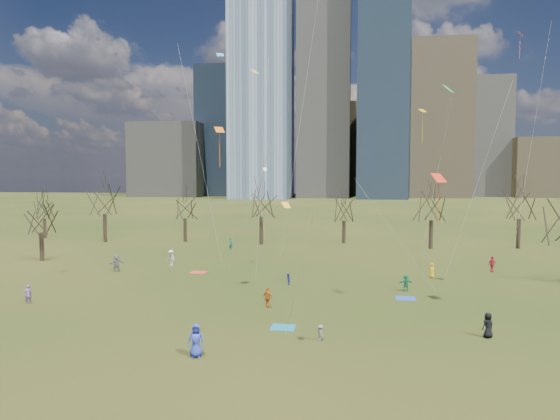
# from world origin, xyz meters

# --- Properties ---
(ground) EXTENTS (500.00, 500.00, 0.00)m
(ground) POSITION_xyz_m (0.00, 0.00, 0.00)
(ground) COLOR black
(ground) RESTS_ON ground
(downtown_skyline) EXTENTS (212.50, 78.00, 118.00)m
(downtown_skyline) POSITION_xyz_m (-2.43, 210.64, 39.01)
(downtown_skyline) COLOR slate
(downtown_skyline) RESTS_ON ground
(bare_tree_row) EXTENTS (113.04, 29.80, 9.50)m
(bare_tree_row) POSITION_xyz_m (-0.09, 37.22, 6.12)
(bare_tree_row) COLOR black
(bare_tree_row) RESTS_ON ground
(blanket_teal) EXTENTS (1.60, 1.50, 0.03)m
(blanket_teal) POSITION_xyz_m (1.94, 0.39, 0.01)
(blanket_teal) COLOR #176B8F
(blanket_teal) RESTS_ON ground
(blanket_navy) EXTENTS (1.60, 1.50, 0.03)m
(blanket_navy) POSITION_xyz_m (10.75, 9.67, 0.01)
(blanket_navy) COLOR #2246A0
(blanket_navy) RESTS_ON ground
(blanket_crimson) EXTENTS (1.60, 1.50, 0.03)m
(blanket_crimson) POSITION_xyz_m (-9.43, 17.75, 0.01)
(blanket_crimson) COLOR red
(blanket_crimson) RESTS_ON ground
(person_0) EXTENTS (1.02, 0.78, 1.87)m
(person_0) POSITION_xyz_m (-2.05, -5.65, 0.94)
(person_0) COLOR #2738AB
(person_0) RESTS_ON ground
(person_3) EXTENTS (0.64, 0.76, 1.02)m
(person_3) POSITION_xyz_m (4.58, -1.95, 0.51)
(person_3) COLOR slate
(person_3) RESTS_ON ground
(person_4) EXTENTS (0.98, 0.82, 1.57)m
(person_4) POSITION_xyz_m (0.10, 5.13, 0.78)
(person_4) COLOR #CB5F16
(person_4) RESTS_ON ground
(person_5) EXTENTS (1.42, 0.83, 1.46)m
(person_5) POSITION_xyz_m (11.02, 12.32, 0.73)
(person_5) COLOR #1B7A55
(person_5) RESTS_ON ground
(person_6) EXTENTS (0.92, 0.82, 1.57)m
(person_6) POSITION_xyz_m (14.80, 0.24, 0.79)
(person_6) COLOR black
(person_6) RESTS_ON ground
(person_7) EXTENTS (0.61, 0.66, 1.51)m
(person_7) POSITION_xyz_m (-18.76, 3.59, 0.75)
(person_7) COLOR #7C4F9E
(person_7) RESTS_ON ground
(person_8) EXTENTS (0.51, 0.60, 1.09)m
(person_8) POSITION_xyz_m (0.57, 13.20, 0.54)
(person_8) COLOR navy
(person_8) RESTS_ON ground
(person_9) EXTENTS (1.32, 1.15, 1.77)m
(person_9) POSITION_xyz_m (-13.74, 21.22, 0.89)
(person_9) COLOR silver
(person_9) RESTS_ON ground
(person_10) EXTENTS (1.04, 0.87, 1.67)m
(person_10) POSITION_xyz_m (20.80, 22.59, 0.83)
(person_10) COLOR red
(person_10) RESTS_ON ground
(person_11) EXTENTS (1.59, 1.55, 1.82)m
(person_11) POSITION_xyz_m (-18.09, 16.96, 0.91)
(person_11) COLOR slate
(person_11) RESTS_ON ground
(person_12) EXTENTS (0.76, 0.90, 1.56)m
(person_12) POSITION_xyz_m (14.11, 18.36, 0.78)
(person_12) COLOR gold
(person_12) RESTS_ON ground
(person_13) EXTENTS (0.70, 0.66, 1.61)m
(person_13) POSITION_xyz_m (-10.08, 33.90, 0.80)
(person_13) COLOR #166658
(person_13) RESTS_ON ground
(kites_airborne) EXTENTS (57.54, 44.26, 35.96)m
(kites_airborne) POSITION_xyz_m (1.64, 12.68, 13.36)
(kites_airborne) COLOR orange
(kites_airborne) RESTS_ON ground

